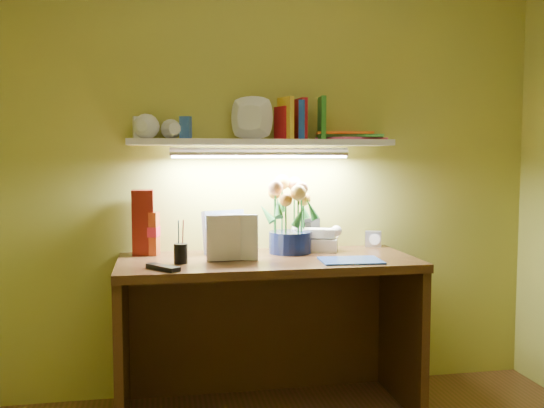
# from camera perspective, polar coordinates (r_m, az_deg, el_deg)

# --- Properties ---
(desk) EXTENTS (1.40, 0.60, 0.75)m
(desk) POSITION_cam_1_polar(r_m,az_deg,el_deg) (2.97, -0.39, -12.27)
(desk) COLOR #3D2610
(desk) RESTS_ON ground
(flower_bouquet) EXTENTS (0.24, 0.24, 0.37)m
(flower_bouquet) POSITION_cam_1_polar(r_m,az_deg,el_deg) (3.01, 1.72, -1.10)
(flower_bouquet) COLOR #0E1639
(flower_bouquet) RESTS_ON desk
(telephone) EXTENTS (0.26, 0.22, 0.13)m
(telephone) POSITION_cam_1_polar(r_m,az_deg,el_deg) (3.11, 4.18, -3.20)
(telephone) COLOR white
(telephone) RESTS_ON desk
(desk_clock) EXTENTS (0.09, 0.07, 0.08)m
(desk_clock) POSITION_cam_1_polar(r_m,az_deg,el_deg) (3.27, 9.50, -3.26)
(desk_clock) COLOR silver
(desk_clock) RESTS_ON desk
(whisky_bottle) EXTENTS (0.09, 0.09, 0.27)m
(whisky_bottle) POSITION_cam_1_polar(r_m,az_deg,el_deg) (3.01, -11.33, -2.20)
(whisky_bottle) COLOR #9F3616
(whisky_bottle) RESTS_ON desk
(whisky_box) EXTENTS (0.10, 0.10, 0.32)m
(whisky_box) POSITION_cam_1_polar(r_m,az_deg,el_deg) (3.02, -12.05, -1.71)
(whisky_box) COLOR #561007
(whisky_box) RESTS_ON desk
(pen_cup) EXTENTS (0.07, 0.07, 0.15)m
(pen_cup) POSITION_cam_1_polar(r_m,az_deg,el_deg) (2.76, -8.59, -3.99)
(pen_cup) COLOR black
(pen_cup) RESTS_ON desk
(art_card) EXTENTS (0.22, 0.11, 0.21)m
(art_card) POSITION_cam_1_polar(r_m,az_deg,el_deg) (3.02, -4.54, -2.63)
(art_card) COLOR white
(art_card) RESTS_ON desk
(tv_remote) EXTENTS (0.15, 0.17, 0.02)m
(tv_remote) POSITION_cam_1_polar(r_m,az_deg,el_deg) (2.64, -10.23, -5.90)
(tv_remote) COLOR black
(tv_remote) RESTS_ON desk
(blue_folder) EXTENTS (0.29, 0.22, 0.01)m
(blue_folder) POSITION_cam_1_polar(r_m,az_deg,el_deg) (2.82, 7.42, -5.29)
(blue_folder) COLOR #2952B6
(blue_folder) RESTS_ON desk
(desk_book_a) EXTENTS (0.16, 0.02, 0.21)m
(desk_book_a) POSITION_cam_1_polar(r_m,az_deg,el_deg) (2.78, -6.20, -3.26)
(desk_book_a) COLOR beige
(desk_book_a) RESTS_ON desk
(desk_book_b) EXTENTS (0.15, 0.07, 0.21)m
(desk_book_b) POSITION_cam_1_polar(r_m,az_deg,el_deg) (2.83, -4.44, -3.10)
(desk_book_b) COLOR white
(desk_book_b) RESTS_ON desk
(wall_shelf) EXTENTS (1.33, 0.36, 0.24)m
(wall_shelf) POSITION_cam_1_polar(r_m,az_deg,el_deg) (3.02, -0.82, 6.51)
(wall_shelf) COLOR white
(wall_shelf) RESTS_ON ground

